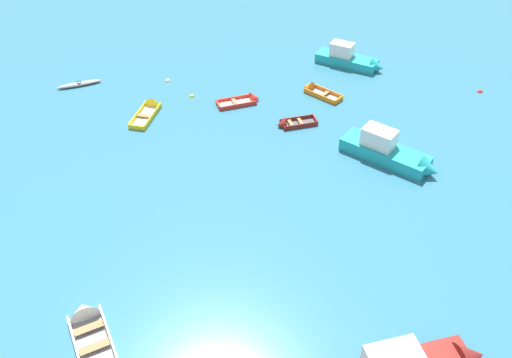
% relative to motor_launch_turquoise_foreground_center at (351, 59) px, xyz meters
% --- Properties ---
extents(motor_launch_turquoise_foreground_center, '(5.88, 3.53, 2.12)m').
position_rel_motor_launch_turquoise_foreground_center_xyz_m(motor_launch_turquoise_foreground_center, '(0.00, 0.00, 0.00)').
color(motor_launch_turquoise_foreground_center, teal).
rests_on(motor_launch_turquoise_foreground_center, ground_plane).
extents(rowboat_yellow_far_back, '(1.59, 3.96, 1.12)m').
position_rel_motor_launch_turquoise_foreground_center_xyz_m(rowboat_yellow_far_back, '(-14.83, -8.81, -0.43)').
color(rowboat_yellow_far_back, beige).
rests_on(rowboat_yellow_far_back, ground_plane).
extents(rowboat_orange_midfield_right, '(3.33, 2.76, 1.02)m').
position_rel_motor_launch_turquoise_foreground_center_xyz_m(rowboat_orange_midfield_right, '(-2.90, -4.81, -0.43)').
color(rowboat_orange_midfield_right, gray).
rests_on(rowboat_orange_midfield_right, ground_plane).
extents(kayak_grey_cluster_outer, '(3.30, 2.14, 0.33)m').
position_rel_motor_launch_turquoise_foreground_center_xyz_m(kayak_grey_cluster_outer, '(-21.42, -5.93, -0.44)').
color(kayak_grey_cluster_outer, gray).
rests_on(kayak_grey_cluster_outer, ground_plane).
extents(rowboat_white_midfield_left, '(3.63, 4.47, 1.42)m').
position_rel_motor_launch_turquoise_foreground_center_xyz_m(rowboat_white_midfield_left, '(-12.55, -27.80, -0.41)').
color(rowboat_white_midfield_left, gray).
rests_on(rowboat_white_midfield_left, ground_plane).
extents(rowboat_red_back_row_left, '(3.43, 2.41, 1.07)m').
position_rel_motor_launch_turquoise_foreground_center_xyz_m(rowboat_red_back_row_left, '(-7.82, -6.87, -0.45)').
color(rowboat_red_back_row_left, beige).
rests_on(rowboat_red_back_row_left, ground_plane).
extents(motor_launch_turquoise_back_row_right, '(6.43, 4.74, 2.33)m').
position_rel_motor_launch_turquoise_foreground_center_xyz_m(motor_launch_turquoise_back_row_right, '(2.27, -13.18, 0.06)').
color(motor_launch_turquoise_back_row_right, teal).
rests_on(motor_launch_turquoise_back_row_right, ground_plane).
extents(rowboat_maroon_near_left, '(3.05, 2.01, 0.95)m').
position_rel_motor_launch_turquoise_foreground_center_xyz_m(rowboat_maroon_near_left, '(-4.54, -9.81, -0.45)').
color(rowboat_maroon_near_left, '#4C4C51').
rests_on(rowboat_maroon_near_left, ground_plane).
extents(mooring_buoy_near_foreground, '(0.41, 0.41, 0.41)m').
position_rel_motor_launch_turquoise_foreground_center_xyz_m(mooring_buoy_near_foreground, '(9.95, -3.25, -0.60)').
color(mooring_buoy_near_foreground, red).
rests_on(mooring_buoy_near_foreground, ground_plane).
extents(mooring_buoy_between_boats_left, '(0.41, 0.41, 0.41)m').
position_rel_motor_launch_turquoise_foreground_center_xyz_m(mooring_buoy_between_boats_left, '(-14.65, -4.39, -0.60)').
color(mooring_buoy_between_boats_left, silver).
rests_on(mooring_buoy_between_boats_left, ground_plane).
extents(mooring_buoy_outer_edge, '(0.36, 0.36, 0.36)m').
position_rel_motor_launch_turquoise_foreground_center_xyz_m(mooring_buoy_outer_edge, '(-12.21, -6.57, -0.60)').
color(mooring_buoy_outer_edge, yellow).
rests_on(mooring_buoy_outer_edge, ground_plane).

